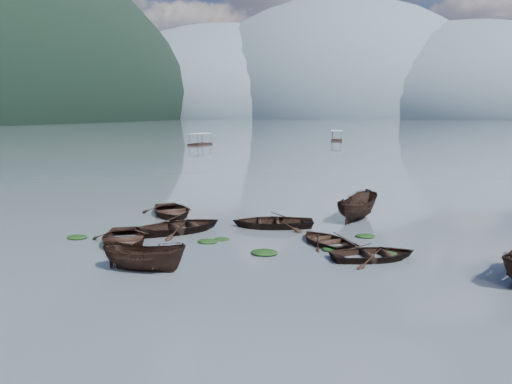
% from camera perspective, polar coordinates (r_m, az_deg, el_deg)
% --- Properties ---
extents(ground_plane, '(2400.00, 2400.00, 0.00)m').
position_cam_1_polar(ground_plane, '(21.34, -7.52, -10.19)').
color(ground_plane, '#49535B').
extents(haze_mtn_a, '(520.00, 520.00, 280.00)m').
position_cam_1_polar(haze_mtn_a, '(956.93, -3.01, 8.44)').
color(haze_mtn_a, '#475666').
rests_on(haze_mtn_a, ground).
extents(haze_mtn_b, '(520.00, 520.00, 340.00)m').
position_cam_1_polar(haze_mtn_b, '(921.31, 9.15, 8.33)').
color(haze_mtn_b, '#475666').
rests_on(haze_mtn_b, ground).
extents(haze_mtn_c, '(520.00, 520.00, 260.00)m').
position_cam_1_polar(haze_mtn_c, '(928.40, 21.67, 7.82)').
color(haze_mtn_c, '#475666').
rests_on(haze_mtn_c, ground).
extents(rowboat_0, '(5.43, 6.09, 1.04)m').
position_cam_1_polar(rowboat_0, '(27.83, -14.90, -5.88)').
color(rowboat_0, black).
rests_on(rowboat_0, ground).
extents(rowboat_1, '(6.16, 6.19, 1.06)m').
position_cam_1_polar(rowboat_1, '(30.27, -8.49, -4.49)').
color(rowboat_1, black).
rests_on(rowboat_1, ground).
extents(rowboat_2, '(3.98, 1.51, 1.54)m').
position_cam_1_polar(rowboat_2, '(23.19, -12.58, -8.77)').
color(rowboat_2, black).
rests_on(rowboat_2, ground).
extents(rowboat_3, '(4.68, 4.86, 0.82)m').
position_cam_1_polar(rowboat_3, '(27.44, 7.98, -5.88)').
color(rowboat_3, black).
rests_on(rowboat_3, ground).
extents(rowboat_4, '(5.14, 4.53, 0.88)m').
position_cam_1_polar(rowboat_4, '(25.03, 13.33, -7.48)').
color(rowboat_4, black).
rests_on(rowboat_4, ground).
extents(rowboat_6, '(5.85, 6.24, 1.05)m').
position_cam_1_polar(rowboat_6, '(35.05, -9.65, -2.68)').
color(rowboat_6, black).
rests_on(rowboat_6, ground).
extents(rowboat_7, '(5.69, 4.61, 1.04)m').
position_cam_1_polar(rowboat_7, '(31.19, 1.91, -4.00)').
color(rowboat_7, black).
rests_on(rowboat_7, ground).
extents(rowboat_8, '(3.35, 5.35, 1.93)m').
position_cam_1_polar(rowboat_8, '(34.06, 11.44, -3.07)').
color(rowboat_8, black).
rests_on(rowboat_8, ground).
extents(weed_clump_0, '(1.18, 0.96, 0.26)m').
position_cam_1_polar(weed_clump_0, '(30.07, -19.75, -5.01)').
color(weed_clump_0, black).
rests_on(weed_clump_0, ground).
extents(weed_clump_1, '(1.11, 0.88, 0.24)m').
position_cam_1_polar(weed_clump_1, '(27.55, -5.55, -5.77)').
color(weed_clump_1, black).
rests_on(weed_clump_1, ground).
extents(weed_clump_2, '(1.38, 1.10, 0.30)m').
position_cam_1_polar(weed_clump_2, '(25.19, 0.96, -7.13)').
color(weed_clump_2, black).
rests_on(weed_clump_2, ground).
extents(weed_clump_3, '(1.03, 0.87, 0.23)m').
position_cam_1_polar(weed_clump_3, '(26.22, 14.95, -6.79)').
color(weed_clump_3, black).
rests_on(weed_clump_3, ground).
extents(weed_clump_4, '(1.30, 1.03, 0.27)m').
position_cam_1_polar(weed_clump_4, '(26.15, 9.00, -6.64)').
color(weed_clump_4, black).
rests_on(weed_clump_4, ground).
extents(weed_clump_6, '(0.89, 0.74, 0.18)m').
position_cam_1_polar(weed_clump_6, '(28.09, -3.95, -5.46)').
color(weed_clump_6, black).
rests_on(weed_clump_6, ground).
extents(weed_clump_7, '(1.09, 0.88, 0.24)m').
position_cam_1_polar(weed_clump_7, '(29.27, 12.36, -5.06)').
color(weed_clump_7, black).
rests_on(weed_clump_7, ground).
extents(pontoon_left, '(4.00, 7.12, 2.57)m').
position_cam_1_polar(pontoon_left, '(115.20, -6.41, 5.36)').
color(pontoon_left, black).
rests_on(pontoon_left, ground).
extents(pontoon_centre, '(3.29, 7.05, 2.64)m').
position_cam_1_polar(pontoon_centre, '(133.76, 9.19, 5.78)').
color(pontoon_centre, black).
rests_on(pontoon_centre, ground).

